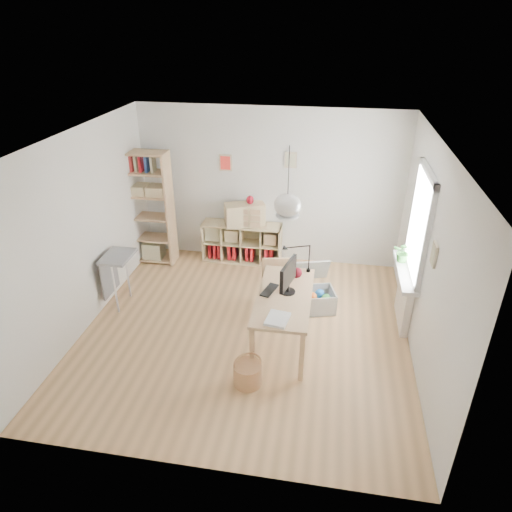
% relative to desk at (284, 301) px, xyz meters
% --- Properties ---
extents(ground, '(4.50, 4.50, 0.00)m').
position_rel_desk_xyz_m(ground, '(-0.55, 0.15, -0.66)').
color(ground, tan).
rests_on(ground, ground).
extents(room_shell, '(4.50, 4.50, 4.50)m').
position_rel_desk_xyz_m(room_shell, '(-0.00, 0.00, 1.34)').
color(room_shell, white).
rests_on(room_shell, ground).
extents(window_unit, '(0.07, 1.16, 1.46)m').
position_rel_desk_xyz_m(window_unit, '(1.68, 0.75, 0.89)').
color(window_unit, white).
rests_on(window_unit, ground).
extents(radiator, '(0.10, 0.80, 0.80)m').
position_rel_desk_xyz_m(radiator, '(1.64, 0.75, -0.26)').
color(radiator, white).
rests_on(radiator, ground).
extents(windowsill, '(0.22, 1.20, 0.06)m').
position_rel_desk_xyz_m(windowsill, '(1.59, 0.75, 0.17)').
color(windowsill, white).
rests_on(windowsill, radiator).
extents(desk, '(0.70, 1.50, 0.75)m').
position_rel_desk_xyz_m(desk, '(0.00, 0.00, 0.00)').
color(desk, tan).
rests_on(desk, ground).
extents(cube_shelf, '(1.40, 0.38, 0.72)m').
position_rel_desk_xyz_m(cube_shelf, '(-1.02, 2.23, -0.36)').
color(cube_shelf, tan).
rests_on(cube_shelf, ground).
extents(tall_bookshelf, '(0.80, 0.38, 2.00)m').
position_rel_desk_xyz_m(tall_bookshelf, '(-2.59, 1.95, 0.43)').
color(tall_bookshelf, tan).
rests_on(tall_bookshelf, ground).
extents(side_table, '(0.40, 0.55, 0.85)m').
position_rel_desk_xyz_m(side_table, '(-2.59, 0.50, 0.01)').
color(side_table, gray).
rests_on(side_table, ground).
extents(chair, '(0.48, 0.48, 0.84)m').
position_rel_desk_xyz_m(chair, '(-0.19, 0.69, -0.18)').
color(chair, gray).
rests_on(chair, ground).
extents(wicker_basket, '(0.34, 0.34, 0.48)m').
position_rel_desk_xyz_m(wicker_basket, '(-0.33, -0.87, -0.50)').
color(wicker_basket, '#9F6F47').
rests_on(wicker_basket, ground).
extents(storage_chest, '(0.79, 0.85, 0.66)m').
position_rel_desk_xyz_m(storage_chest, '(0.35, 0.91, -0.44)').
color(storage_chest, silver).
rests_on(storage_chest, ground).
extents(monitor, '(0.20, 0.51, 0.44)m').
position_rel_desk_xyz_m(monitor, '(0.03, 0.08, 0.34)').
color(monitor, black).
rests_on(monitor, desk).
extents(keyboard, '(0.22, 0.36, 0.02)m').
position_rel_desk_xyz_m(keyboard, '(-0.21, 0.08, 0.10)').
color(keyboard, black).
rests_on(keyboard, desk).
extents(task_lamp, '(0.40, 0.15, 0.43)m').
position_rel_desk_xyz_m(task_lamp, '(0.07, 0.62, 0.38)').
color(task_lamp, black).
rests_on(task_lamp, desk).
extents(yarn_ball, '(0.15, 0.15, 0.15)m').
position_rel_desk_xyz_m(yarn_ball, '(0.11, 0.48, 0.17)').
color(yarn_ball, '#430912').
rests_on(yarn_ball, desk).
extents(paper_tray, '(0.30, 0.35, 0.03)m').
position_rel_desk_xyz_m(paper_tray, '(-0.02, -0.55, 0.11)').
color(paper_tray, white).
rests_on(paper_tray, desk).
extents(drawer_chest, '(0.74, 0.54, 0.38)m').
position_rel_desk_xyz_m(drawer_chest, '(-0.94, 2.19, 0.26)').
color(drawer_chest, tan).
rests_on(drawer_chest, cube_shelf).
extents(red_vase, '(0.13, 0.13, 0.15)m').
position_rel_desk_xyz_m(red_vase, '(-0.85, 2.19, 0.52)').
color(red_vase, maroon).
rests_on(red_vase, drawer_chest).
extents(potted_plant, '(0.33, 0.31, 0.30)m').
position_rel_desk_xyz_m(potted_plant, '(1.57, 0.99, 0.35)').
color(potted_plant, '#255B22').
rests_on(potted_plant, windowsill).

